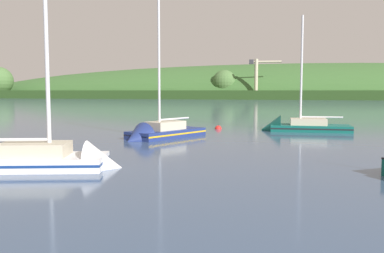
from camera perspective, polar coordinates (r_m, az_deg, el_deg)
The scene contains 7 objects.
far_shoreline_hill at distance 232.28m, azimuth 14.41°, elevation 3.95°, with size 515.21×112.06×37.73m.
dockside_crane at distance 194.63m, azimuth 9.04°, elevation 6.50°, with size 14.94×4.14×18.75m.
sailboat_near_mooring at distance 22.61m, azimuth -18.81°, elevation -5.21°, with size 9.05×5.64×13.70m.
sailboat_far_left at distance 34.92m, azimuth -4.76°, elevation -1.28°, with size 5.92×8.66×14.11m.
sailboat_outer_reach at distance 42.28m, azimuth 14.41°, elevation -0.30°, with size 8.88×3.77×12.85m.
mooring_buoy_midchannel at distance 48.37m, azimuth -5.26°, elevation 0.22°, with size 0.68×0.68×0.76m.
mooring_buoy_far_upstream at distance 43.29m, azimuth 3.68°, elevation -0.34°, with size 0.73×0.73×0.81m.
Camera 1 is at (3.35, 10.07, 4.05)m, focal length 38.21 mm.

